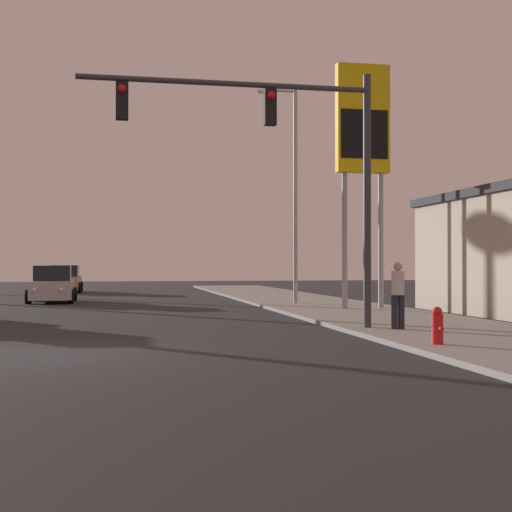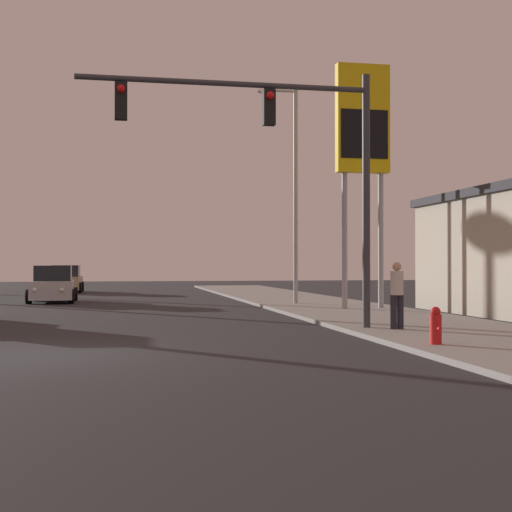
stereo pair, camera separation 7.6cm
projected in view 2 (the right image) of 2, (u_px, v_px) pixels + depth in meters
ground_plane at (44, 356)px, 13.54m from camera, size 120.00×120.00×0.00m
sidewalk_right at (352, 312)px, 25.15m from camera, size 5.00×60.00×0.12m
car_tan at (66, 280)px, 44.20m from camera, size 2.04×4.32×1.68m
car_silver at (53, 286)px, 32.62m from camera, size 2.04×4.34×1.68m
traffic_light_mast at (286, 145)px, 17.90m from camera, size 7.40×0.36×6.50m
street_lamp at (293, 183)px, 29.71m from camera, size 1.74×0.24×9.00m
gas_station_sign at (363, 132)px, 26.28m from camera, size 2.00×0.42×9.00m
fire_hydrant at (436, 326)px, 14.40m from camera, size 0.24×0.34×0.76m
pedestrian_on_sidewalk at (397, 292)px, 17.79m from camera, size 0.34×0.32×1.67m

